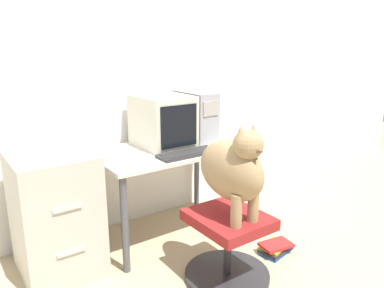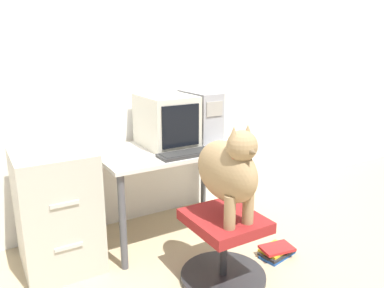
{
  "view_description": "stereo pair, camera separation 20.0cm",
  "coord_description": "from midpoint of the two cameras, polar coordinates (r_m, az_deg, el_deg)",
  "views": [
    {
      "loc": [
        -1.47,
        -2.07,
        1.52
      ],
      "look_at": [
        0.01,
        0.01,
        0.84
      ],
      "focal_mm": 35.0,
      "sensor_mm": 36.0,
      "label": 1
    },
    {
      "loc": [
        -1.3,
        -2.18,
        1.52
      ],
      "look_at": [
        0.01,
        0.01,
        0.84
      ],
      "focal_mm": 35.0,
      "sensor_mm": 36.0,
      "label": 2
    }
  ],
  "objects": [
    {
      "name": "book_stack_floor",
      "position": [
        2.97,
        10.73,
        -15.29
      ],
      "size": [
        0.29,
        0.21,
        0.08
      ],
      "color": "#1E4C9E",
      "rests_on": "ground_plane"
    },
    {
      "name": "pc_tower",
      "position": [
        3.15,
        -1.35,
        4.27
      ],
      "size": [
        0.2,
        0.43,
        0.41
      ],
      "color": "#99999E",
      "rests_on": "desk"
    },
    {
      "name": "computer_mouse",
      "position": [
        2.93,
        2.26,
        -0.35
      ],
      "size": [
        0.06,
        0.04,
        0.04
      ],
      "color": "#333333",
      "rests_on": "desk"
    },
    {
      "name": "filing_cabinet",
      "position": [
        2.74,
        -22.06,
        -9.87
      ],
      "size": [
        0.5,
        0.58,
        0.84
      ],
      "color": "#B7B2A3",
      "rests_on": "ground_plane"
    },
    {
      "name": "wall_back",
      "position": [
        3.22,
        -9.91,
        10.79
      ],
      "size": [
        8.0,
        0.05,
        2.6
      ],
      "color": "white",
      "rests_on": "ground_plane"
    },
    {
      "name": "crt_monitor",
      "position": [
        2.98,
        -6.44,
        3.49
      ],
      "size": [
        0.38,
        0.49,
        0.41
      ],
      "color": "beige",
      "rests_on": "desk"
    },
    {
      "name": "dog",
      "position": [
        2.3,
        3.75,
        -3.8
      ],
      "size": [
        0.25,
        0.54,
        0.62
      ],
      "color": "#9E7F56",
      "rests_on": "office_chair"
    },
    {
      "name": "desk",
      "position": [
        2.97,
        -5.84,
        -2.51
      ],
      "size": [
        1.14,
        0.71,
        0.73
      ],
      "color": "silver",
      "rests_on": "ground_plane"
    },
    {
      "name": "ground_plane",
      "position": [
        2.96,
        -1.99,
        -16.03
      ],
      "size": [
        12.0,
        12.0,
        0.0
      ],
      "primitive_type": "plane",
      "color": "tan"
    },
    {
      "name": "keyboard",
      "position": [
        2.75,
        -2.68,
        -1.46
      ],
      "size": [
        0.47,
        0.17,
        0.03
      ],
      "color": "#2D2D2D",
      "rests_on": "desk"
    },
    {
      "name": "office_chair",
      "position": [
        2.55,
        3.08,
        -15.3
      ],
      "size": [
        0.57,
        0.57,
        0.46
      ],
      "color": "#262628",
      "rests_on": "ground_plane"
    }
  ]
}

